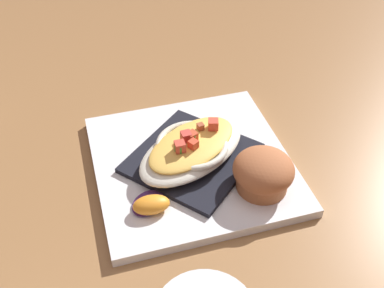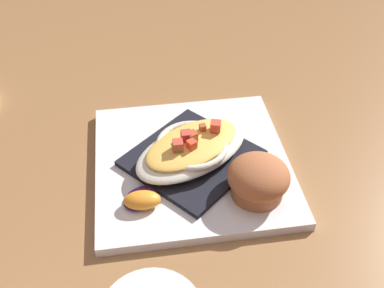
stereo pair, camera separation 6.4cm
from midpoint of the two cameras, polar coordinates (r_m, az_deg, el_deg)
The scene contains 6 objects.
ground_plane at distance 0.67m, azimuth -2.73°, elevation -2.93°, with size 2.60×2.60×0.00m, color olive.
square_plate at distance 0.66m, azimuth -2.75°, elevation -2.50°, with size 0.27×0.27×0.01m, color white.
folded_napkin at distance 0.66m, azimuth -2.78°, elevation -1.83°, with size 0.16×0.15×0.01m, color black.
gratin_dish at distance 0.64m, azimuth -2.84°, elevation -0.53°, with size 0.20×0.19×0.04m.
muffin at distance 0.61m, azimuth 5.69°, elevation -3.59°, with size 0.08×0.08×0.05m.
orange_garnish at distance 0.60m, azimuth -8.17°, elevation -7.41°, with size 0.06×0.06×0.02m.
Camera 1 is at (-0.05, -0.47, 0.47)m, focal length 43.89 mm.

